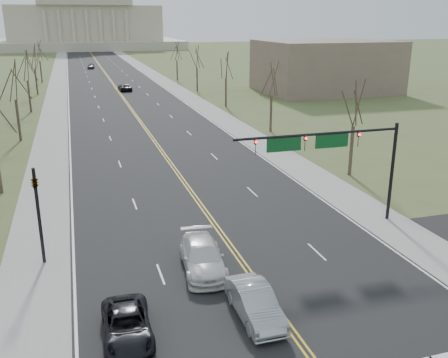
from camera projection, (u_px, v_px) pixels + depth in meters
road at (110, 79)px, 121.35m from camera, size 20.00×380.00×0.01m
cross_road at (266, 296)px, 26.60m from camera, size 120.00×14.00×0.01m
sidewalk_left at (58, 81)px, 118.04m from camera, size 4.00×380.00×0.03m
sidewalk_right at (159, 78)px, 124.66m from camera, size 4.00×380.00×0.03m
center_line at (110, 79)px, 121.35m from camera, size 0.42×380.00×0.01m
edge_line_left at (68, 81)px, 118.65m from camera, size 0.15×380.00×0.01m
edge_line_right at (150, 78)px, 124.05m from camera, size 0.15×380.00×0.01m
capitol at (85, 18)px, 244.47m from camera, size 90.00×60.00×50.00m
signal_mast at (331, 148)px, 33.72m from camera, size 12.12×0.44×7.20m
signal_left at (38, 205)px, 29.13m from camera, size 0.32×0.36×6.00m
tree_r_0 at (355, 106)px, 45.27m from camera, size 3.74×3.74×8.50m
tree_r_1 at (272, 81)px, 63.49m from camera, size 3.74×3.74×8.50m
tree_l_1 at (14, 83)px, 58.47m from camera, size 3.96×3.96×9.00m
tree_r_2 at (226, 67)px, 81.71m from camera, size 3.74×3.74×8.50m
tree_l_2 at (26, 68)px, 76.69m from camera, size 3.96×3.96×9.00m
tree_r_3 at (197, 58)px, 99.93m from camera, size 3.74×3.74×8.50m
tree_l_3 at (34, 58)px, 94.91m from camera, size 3.96×3.96×9.00m
tree_r_4 at (177, 52)px, 118.15m from camera, size 3.74×3.74×8.50m
tree_l_4 at (39, 52)px, 113.13m from camera, size 3.96×3.96×9.00m
bldg_right_mass at (325, 66)px, 99.87m from camera, size 25.00×20.00×10.00m
car_sb_inner_lead at (255, 303)px, 24.45m from camera, size 1.73×4.89×1.61m
car_sb_outer_lead at (127, 325)px, 22.91m from camera, size 2.37×4.87×1.34m
car_sb_inner_second at (203, 257)px, 29.11m from camera, size 2.93×5.95×1.67m
car_far_nb at (125, 87)px, 102.14m from camera, size 2.56×5.23×1.43m
car_far_sb at (91, 66)px, 147.18m from camera, size 2.38×4.71×1.54m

